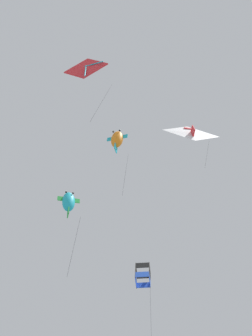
# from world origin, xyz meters

# --- Properties ---
(kite_fish_mid_left) EXTENTS (1.68, 1.31, 5.76)m
(kite_fish_mid_left) POSITION_xyz_m (1.10, 0.28, 32.07)
(kite_fish_mid_left) COLOR orange
(kite_box_near_right) EXTENTS (1.65, 1.61, 6.25)m
(kite_box_near_right) POSITION_xyz_m (-2.03, 4.54, 25.19)
(kite_box_near_right) COLOR black
(kite_delta_far_centre) EXTENTS (2.13, 2.67, 4.33)m
(kite_delta_far_centre) POSITION_xyz_m (4.59, 3.34, 31.74)
(kite_delta_far_centre) COLOR white
(kite_diamond_upper_right) EXTENTS (2.37, 1.63, 5.71)m
(kite_diamond_upper_right) POSITION_xyz_m (7.47, -5.80, 28.86)
(kite_diamond_upper_right) COLOR red
(kite_fish_highest) EXTENTS (1.29, 1.02, 4.71)m
(kite_fish_highest) POSITION_xyz_m (3.22, -3.87, 24.81)
(kite_fish_highest) COLOR #1EB2C6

